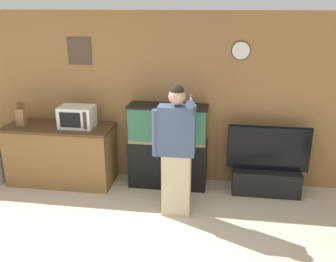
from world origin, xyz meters
TOP-DOWN VIEW (x-y plane):
  - wall_back_paneled at (0.00, 2.89)m, footprint 10.00×0.08m
  - counter_island at (-1.46, 2.47)m, footprint 1.65×0.67m
  - microwave at (-1.16, 2.49)m, footprint 0.51×0.35m
  - knife_block at (-2.04, 2.44)m, footprint 0.13×0.10m
  - aquarium_on_stand at (0.19, 2.60)m, footprint 1.18×0.40m
  - tv_on_stand at (1.67, 2.58)m, footprint 1.19×0.40m
  - person_standing at (0.42, 1.80)m, footprint 0.56×0.42m

SIDE VIEW (x-z plane):
  - tv_on_stand at x=1.67m, z-range -0.21..0.82m
  - counter_island at x=-1.46m, z-range 0.00..0.93m
  - aquarium_on_stand at x=0.19m, z-range 0.00..1.28m
  - person_standing at x=0.42m, z-range 0.04..1.80m
  - knife_block at x=-2.04m, z-range 0.88..1.24m
  - microwave at x=-1.16m, z-range 0.93..1.24m
  - wall_back_paneled at x=0.00m, z-range 0.00..2.60m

